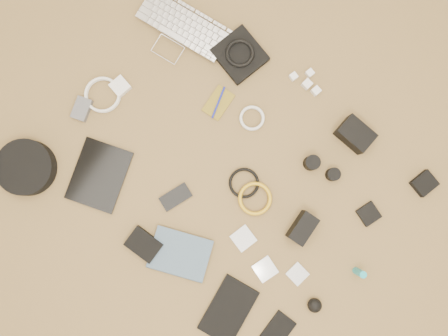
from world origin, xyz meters
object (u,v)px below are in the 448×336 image
Objects in this scene: laptop at (177,36)px; phone at (176,197)px; tablet at (99,175)px; headphone_case at (26,167)px; dslr_camera at (355,134)px; paperback at (174,275)px.

laptop is 3.08× the size of phone.
headphone_case is (-0.25, -0.14, 0.03)m from tablet.
tablet is at bearing -137.88° from phone.
headphone_case reaches higher than laptop.
headphone_case is (-0.99, -0.86, -0.01)m from dslr_camera.
dslr_camera is 0.91m from paperback.
paperback is at bearing -33.20° from tablet.
paperback is (-0.26, -0.87, -0.03)m from dslr_camera.
dslr_camera is 1.09× the size of phone.
phone is (0.38, -0.54, -0.01)m from laptop.
tablet reaches higher than phone.
dslr_camera is at bearing 41.23° from headphone_case.
dslr_camera is 0.58× the size of paperback.
headphone_case reaches higher than tablet.
laptop is 0.82m from dslr_camera.
headphone_case is at bearing -106.60° from laptop.
paperback is at bearing -0.39° from headphone_case.
tablet is 2.12× the size of phone.
laptop is 0.66m from phone.
headphone_case is (-0.17, -0.78, 0.02)m from laptop.
headphone_case is at bearing -133.28° from dslr_camera.
dslr_camera is 1.31m from headphone_case.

